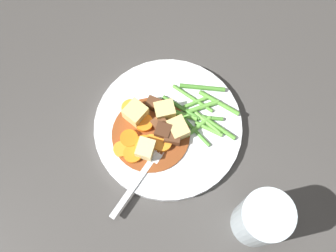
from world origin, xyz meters
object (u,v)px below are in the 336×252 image
object	(u,v)px
potato_chunk_1	(136,113)
dinner_plate	(168,127)
meat_chunk_2	(160,124)
carrot_slice_0	(151,143)
carrot_slice_5	(131,108)
meat_chunk_3	(155,105)
carrot_slice_7	(143,143)
fork	(144,171)
carrot_slice_4	(129,139)
meat_chunk_1	(163,131)
water_glass	(262,218)
carrot_slice_1	(162,143)
potato_chunk_2	(165,111)
carrot_slice_3	(144,123)
potato_chunk_0	(178,129)
carrot_slice_2	(131,152)
potato_chunk_3	(146,149)
meat_chunk_0	(173,137)
carrot_slice_6	(121,149)

from	to	relation	value
potato_chunk_1	dinner_plate	bearing A→B (deg)	121.23
dinner_plate	meat_chunk_2	distance (m)	0.02
carrot_slice_0	carrot_slice_5	xyz separation A→B (m)	(-0.01, -0.07, -0.00)
dinner_plate	meat_chunk_3	bearing A→B (deg)	-98.07
carrot_slice_7	fork	xyz separation A→B (m)	(0.03, 0.04, -0.00)
carrot_slice_4	meat_chunk_1	size ratio (longest dim) A/B	1.18
water_glass	carrot_slice_5	bearing A→B (deg)	-83.70
carrot_slice_1	carrot_slice_7	world-z (taller)	same
dinner_plate	potato_chunk_2	bearing A→B (deg)	-117.23
carrot_slice_3	meat_chunk_3	size ratio (longest dim) A/B	1.09
carrot_slice_0	carrot_slice_1	bearing A→B (deg)	139.63
carrot_slice_5	potato_chunk_0	size ratio (longest dim) A/B	0.90
carrot_slice_7	water_glass	distance (m)	0.23
fork	carrot_slice_2	bearing A→B (deg)	-95.45
potato_chunk_0	fork	world-z (taller)	potato_chunk_0
carrot_slice_2	carrot_slice_5	world-z (taller)	same
fork	water_glass	world-z (taller)	water_glass
potato_chunk_2	carrot_slice_1	bearing A→B (deg)	45.15
meat_chunk_1	potato_chunk_1	bearing A→B (deg)	-75.04
carrot_slice_3	potato_chunk_3	distance (m)	0.05
carrot_slice_1	potato_chunk_1	distance (m)	0.07
potato_chunk_0	water_glass	world-z (taller)	water_glass
carrot_slice_0	meat_chunk_1	world-z (taller)	meat_chunk_1
meat_chunk_3	potato_chunk_2	bearing A→B (deg)	103.89
carrot_slice_3	potato_chunk_3	world-z (taller)	potato_chunk_3
carrot_slice_3	water_glass	bearing A→B (deg)	97.22
potato_chunk_0	potato_chunk_3	xyz separation A→B (m)	(0.07, -0.01, 0.00)
meat_chunk_2	water_glass	bearing A→B (deg)	93.04
water_glass	potato_chunk_2	bearing A→B (deg)	-92.20
carrot_slice_2	water_glass	xyz separation A→B (m)	(-0.08, 0.22, 0.04)
potato_chunk_3	fork	bearing A→B (deg)	45.33
dinner_plate	meat_chunk_3	size ratio (longest dim) A/B	9.13
dinner_plate	carrot_slice_1	world-z (taller)	carrot_slice_1
potato_chunk_2	meat_chunk_3	world-z (taller)	potato_chunk_2
potato_chunk_0	meat_chunk_3	world-z (taller)	potato_chunk_0
carrot_slice_7	meat_chunk_0	distance (m)	0.05
dinner_plate	carrot_slice_0	bearing A→B (deg)	7.11
carrot_slice_2	fork	xyz separation A→B (m)	(0.00, 0.04, -0.00)
dinner_plate	water_glass	bearing A→B (deg)	90.50
meat_chunk_0	carrot_slice_2	bearing A→B (deg)	-22.23
carrot_slice_4	meat_chunk_0	xyz separation A→B (m)	(-0.06, 0.05, 0.01)
carrot_slice_3	potato_chunk_1	size ratio (longest dim) A/B	0.90
carrot_slice_6	meat_chunk_0	size ratio (longest dim) A/B	0.99
meat_chunk_3	fork	xyz separation A→B (m)	(0.09, 0.08, -0.01)
carrot_slice_0	carrot_slice_7	distance (m)	0.01
carrot_slice_2	carrot_slice_6	bearing A→B (deg)	-56.42
carrot_slice_4	meat_chunk_0	bearing A→B (deg)	139.98
potato_chunk_0	meat_chunk_1	world-z (taller)	same
meat_chunk_2	meat_chunk_3	xyz separation A→B (m)	(-0.02, -0.03, 0.00)
carrot_slice_0	meat_chunk_0	xyz separation A→B (m)	(-0.03, 0.02, 0.01)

